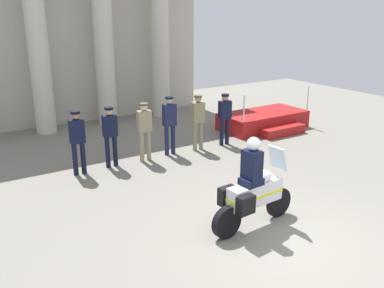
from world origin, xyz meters
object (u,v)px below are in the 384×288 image
(officer_in_row_5, at_px, (225,115))
(officer_in_row_2, at_px, (145,127))
(reviewing_stand, at_px, (264,121))
(officer_in_row_0, at_px, (77,138))
(officer_in_row_3, at_px, (170,121))
(officer_in_row_1, at_px, (110,132))
(officer_in_row_4, at_px, (198,118))
(motorcycle_with_rider, at_px, (252,191))

(officer_in_row_5, bearing_deg, officer_in_row_2, 5.08)
(reviewing_stand, height_order, officer_in_row_0, officer_in_row_0)
(officer_in_row_2, bearing_deg, officer_in_row_0, 4.50)
(reviewing_stand, xyz_separation_m, officer_in_row_3, (-4.30, -0.60, 0.75))
(officer_in_row_1, xyz_separation_m, officer_in_row_5, (3.81, -0.09, -0.02))
(officer_in_row_2, distance_m, officer_in_row_5, 2.82)
(officer_in_row_0, distance_m, officer_in_row_1, 0.94)
(officer_in_row_0, height_order, officer_in_row_4, officer_in_row_4)
(officer_in_row_0, height_order, officer_in_row_2, officer_in_row_0)
(officer_in_row_4, bearing_deg, motorcycle_with_rider, 73.84)
(officer_in_row_0, bearing_deg, officer_in_row_3, -172.68)
(officer_in_row_0, bearing_deg, reviewing_stand, -169.23)
(officer_in_row_0, distance_m, officer_in_row_3, 2.81)
(officer_in_row_5, bearing_deg, officer_in_row_3, 1.25)
(officer_in_row_1, distance_m, officer_in_row_3, 1.88)
(officer_in_row_1, bearing_deg, reviewing_stand, -169.08)
(officer_in_row_2, xyz_separation_m, officer_in_row_3, (0.88, 0.13, 0.04))
(officer_in_row_0, bearing_deg, motorcycle_with_rider, 117.66)
(officer_in_row_2, distance_m, motorcycle_with_rider, 4.64)
(officer_in_row_1, height_order, motorcycle_with_rider, motorcycle_with_rider)
(officer_in_row_4, height_order, officer_in_row_5, officer_in_row_4)
(officer_in_row_2, xyz_separation_m, officer_in_row_4, (1.82, 0.02, 0.01))
(officer_in_row_0, height_order, officer_in_row_1, officer_in_row_0)
(officer_in_row_3, bearing_deg, officer_in_row_0, 7.32)
(officer_in_row_5, bearing_deg, officer_in_row_4, 3.77)
(reviewing_stand, bearing_deg, officer_in_row_3, -172.06)
(motorcycle_with_rider, bearing_deg, officer_in_row_1, 97.76)
(officer_in_row_5, distance_m, motorcycle_with_rider, 5.42)
(officer_in_row_1, height_order, officer_in_row_3, officer_in_row_3)
(reviewing_stand, xyz_separation_m, officer_in_row_5, (-2.36, -0.73, 0.68))
(officer_in_row_0, xyz_separation_m, officer_in_row_1, (0.93, 0.08, -0.02))
(officer_in_row_2, bearing_deg, officer_in_row_4, -174.20)
(officer_in_row_0, bearing_deg, officer_in_row_2, -175.50)
(motorcycle_with_rider, bearing_deg, officer_in_row_4, 64.57)
(officer_in_row_2, xyz_separation_m, motorcycle_with_rider, (0.01, -4.63, -0.21))
(reviewing_stand, xyz_separation_m, officer_in_row_0, (-7.10, -0.71, 0.72))
(officer_in_row_2, xyz_separation_m, officer_in_row_5, (2.82, 0.00, -0.03))
(officer_in_row_4, distance_m, motorcycle_with_rider, 5.00)
(reviewing_stand, bearing_deg, officer_in_row_2, -171.99)
(officer_in_row_3, relative_size, officer_in_row_4, 1.02)
(officer_in_row_0, bearing_deg, officer_in_row_4, -174.87)
(officer_in_row_5, bearing_deg, officer_in_row_0, 4.85)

